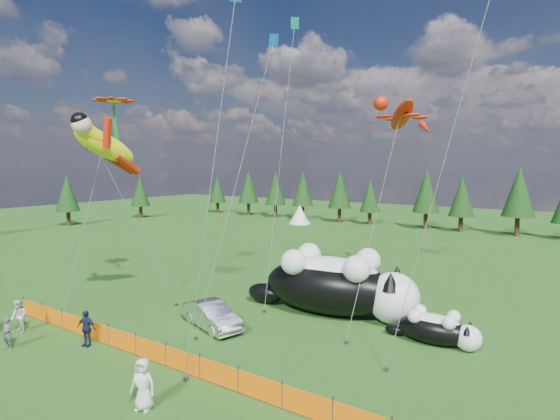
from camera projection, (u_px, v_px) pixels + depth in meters
name	position (u px, v px, depth m)	size (l,w,h in m)	color
ground	(198.00, 339.00, 21.91)	(160.00, 160.00, 0.00)	#0D3A0A
safety_fence	(150.00, 350.00, 19.36)	(22.06, 0.06, 1.10)	#262626
tree_line	(433.00, 200.00, 58.85)	(90.00, 4.00, 8.00)	black
festival_tents	(521.00, 230.00, 48.93)	(50.00, 3.20, 2.80)	white
cat_large	(337.00, 284.00, 25.33)	(10.67, 4.67, 3.86)	black
cat_small	(437.00, 328.00, 21.17)	(4.63, 1.66, 1.67)	black
car	(212.00, 315.00, 23.32)	(1.47, 4.21, 1.39)	silver
spectator_a	(8.00, 333.00, 20.58)	(0.57, 0.37, 1.56)	#525256
spectator_b	(19.00, 317.00, 22.58)	(0.85, 0.50, 1.74)	silver
spectator_c	(86.00, 328.00, 20.96)	(1.03, 0.53, 1.76)	#16213D
spectator_e	(143.00, 384.00, 15.47)	(0.92, 0.60, 1.89)	silver
superhero_kite	(105.00, 146.00, 24.79)	(4.61, 5.51, 12.01)	#FFF90D
gecko_kite	(402.00, 115.00, 29.92)	(6.03, 14.81, 16.38)	red
flower_kite	(114.00, 103.00, 27.91)	(3.49, 6.92, 13.79)	red
diamond_kite_a	(270.00, 53.00, 26.28)	(0.86, 8.00, 17.73)	blue
diamond_kite_c	(233.00, 18.00, 17.81)	(1.12, 3.09, 16.36)	blue
diamond_kite_d	(294.00, 36.00, 30.63)	(2.83, 7.41, 20.03)	#0C988F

